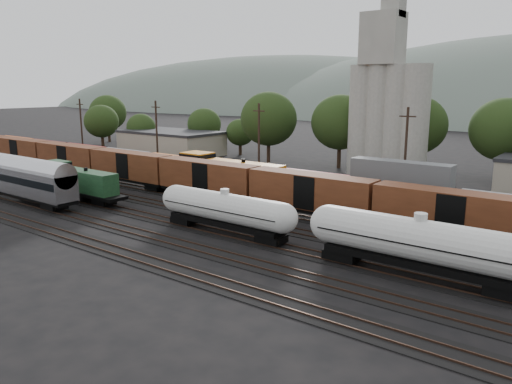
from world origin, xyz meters
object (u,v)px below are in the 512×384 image
Objects in this scene: orange_locomotive at (224,173)px; grain_silo at (387,107)px; passenger_coach at (11,174)px; green_locomotive at (73,181)px; tank_car_a at (225,209)px.

orange_locomotive is 29.98m from grain_silo.
green_locomotive is at bearing 39.51° from passenger_coach.
passenger_coach reaches higher than green_locomotive.
grain_silo reaches higher than green_locomotive.
orange_locomotive is (-13.01, 15.00, 0.23)m from tank_car_a.
green_locomotive is at bearing 180.00° from tank_car_a.
orange_locomotive reaches higher than green_locomotive.
grain_silo is (31.45, 46.00, 7.78)m from passenger_coach.
passenger_coach reaches higher than tank_car_a.
grain_silo is at bearing 90.95° from tank_car_a.
passenger_coach is 27.67m from orange_locomotive.
passenger_coach is 0.87× the size of grain_silo.
tank_car_a is 19.86m from orange_locomotive.
orange_locomotive is 0.69× the size of grain_silo.
grain_silo is at bearing 58.23° from green_locomotive.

